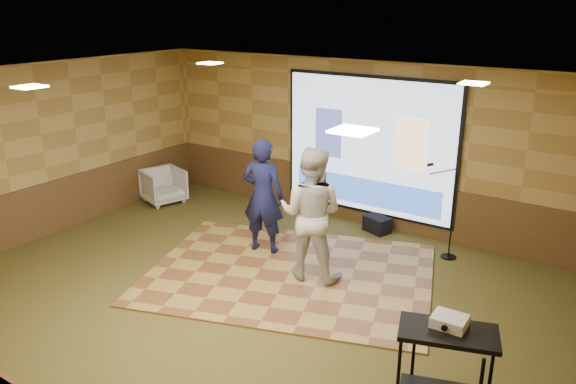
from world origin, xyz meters
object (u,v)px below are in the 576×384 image
Objects in this scene: projector_screen at (368,148)px; player_left at (263,196)px; projector at (450,321)px; duffel_bag at (377,224)px; av_table at (446,356)px; banquet_chair at (164,186)px; mic_stand at (448,228)px; player_right at (311,214)px; dance_floor at (290,273)px.

projector_screen reaches higher than player_left.
projector is at bearing 136.21° from player_left.
player_left is at bearing -123.56° from duffel_bag.
player_left is 2.34m from duffel_bag.
banquet_chair is at bearing 156.63° from av_table.
av_table reaches higher than banquet_chair.
av_table is 7.55m from banquet_chair.
banquet_chair is at bearing -29.11° from player_left.
banquet_chair is at bearing 166.62° from mic_stand.
av_table reaches higher than duffel_bag.
player_right is 3.22m from av_table.
duffel_bag is (-2.55, 3.92, -0.89)m from projector.
projector is at bearing -29.40° from dance_floor.
projector_screen is at bearing 89.03° from dance_floor.
player_left reaches higher than mic_stand.
projector is at bearing -91.87° from mic_stand.
duffel_bag is at bearing 146.20° from mic_stand.
av_table is 3.03× the size of projector.
duffel_bag is at bearing 121.60° from projector.
player_right is (0.28, -2.39, -0.45)m from projector_screen.
av_table is at bearing -30.33° from dance_floor.
projector_screen is at bearing 124.87° from av_table.
projector_screen is 2.45m from player_right.
player_right is 1.29× the size of mic_stand.
banquet_chair is (-3.14, 0.81, -0.62)m from player_left.
mic_stand is at bearing -141.17° from player_right.
av_table is at bearing -55.13° from projector_screen.
banquet_chair reaches higher than dance_floor.
dance_floor is 13.03× the size of projector.
av_table is at bearing 135.48° from player_left.
player_right is 2.56× the size of banquet_chair.
player_left reaches higher than banquet_chair.
banquet_chair is (-6.92, 2.99, -0.34)m from av_table.
player_right reaches higher than mic_stand.
player_left is at bearing -31.54° from player_right.
player_right is at bearing 145.20° from projector.
player_left reaches higher than av_table.
projector_screen is at bearing -127.65° from player_left.
dance_floor is 5.41× the size of banquet_chair.
player_left is at bearing -170.19° from mic_stand.
projector_screen is at bearing 123.70° from projector.
av_table is at bearing -57.21° from duffel_bag.
projector is 0.71× the size of duffel_bag.
av_table is (2.96, -1.73, 0.67)m from dance_floor.
projector_screen reaches higher than player_right.
player_right is at bearing -87.02° from banquet_chair.
player_right reaches higher than dance_floor.
dance_floor is at bearing 149.67° from av_table.
mic_stand is at bearing 108.12° from av_table.
mic_stand is (-1.20, 3.66, -0.20)m from av_table.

